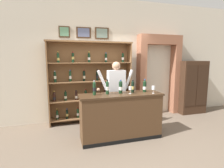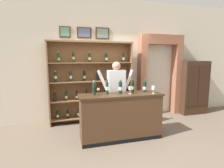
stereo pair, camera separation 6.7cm
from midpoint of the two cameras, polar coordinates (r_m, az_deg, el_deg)
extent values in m
cube|color=#6B5B4C|center=(4.12, 3.06, -17.31)|extent=(14.00, 14.00, 0.02)
cube|color=beige|center=(5.20, -2.30, 7.85)|extent=(12.00, 0.16, 3.46)
cube|color=#422B19|center=(5.02, -14.72, 16.13)|extent=(0.29, 0.02, 0.29)
cube|color=#558765|center=(5.01, -14.72, 16.15)|extent=(0.23, 0.01, 0.23)
cube|color=#422B19|center=(5.06, -8.66, 16.24)|extent=(0.40, 0.02, 0.29)
cube|color=slate|center=(5.04, -8.64, 16.27)|extent=(0.32, 0.01, 0.23)
cube|color=#422B19|center=(5.15, -2.74, 16.19)|extent=(0.39, 0.02, 0.32)
cube|color=slate|center=(5.13, -2.70, 16.21)|extent=(0.32, 0.01, 0.25)
cube|color=brown|center=(4.79, -19.55, -0.06)|extent=(0.03, 0.30, 2.22)
cube|color=brown|center=(5.14, 6.15, 0.91)|extent=(0.03, 0.30, 2.22)
cube|color=brown|center=(4.98, -6.51, 0.67)|extent=(2.27, 0.02, 2.22)
cube|color=brown|center=(5.07, -6.06, -10.51)|extent=(2.21, 0.29, 0.03)
cylinder|color=black|center=(4.99, -16.88, -9.70)|extent=(0.06, 0.06, 0.21)
sphere|color=black|center=(4.96, -16.94, -8.48)|extent=(0.06, 0.06, 0.06)
cylinder|color=black|center=(4.95, -16.96, -8.06)|extent=(0.02, 0.02, 0.08)
cylinder|color=#B79338|center=(4.94, -16.97, -7.71)|extent=(0.03, 0.03, 0.03)
cylinder|color=silver|center=(5.00, -16.87, -9.94)|extent=(0.07, 0.07, 0.07)
cylinder|color=black|center=(4.96, -13.89, -9.72)|extent=(0.06, 0.06, 0.21)
sphere|color=black|center=(4.93, -13.93, -8.52)|extent=(0.06, 0.06, 0.06)
cylinder|color=black|center=(4.92, -13.95, -8.16)|extent=(0.03, 0.03, 0.08)
cylinder|color=navy|center=(4.91, -13.96, -7.84)|extent=(0.03, 0.03, 0.03)
cylinder|color=tan|center=(4.96, -13.89, -9.66)|extent=(0.07, 0.07, 0.07)
cylinder|color=#19381E|center=(4.97, -10.54, -9.49)|extent=(0.06, 0.06, 0.22)
sphere|color=#19381E|center=(4.94, -10.58, -8.22)|extent=(0.06, 0.06, 0.06)
cylinder|color=#19381E|center=(4.93, -10.59, -7.86)|extent=(0.02, 0.02, 0.07)
cylinder|color=maroon|center=(4.92, -10.60, -7.56)|extent=(0.03, 0.03, 0.03)
cylinder|color=silver|center=(4.98, -10.54, -9.61)|extent=(0.07, 0.07, 0.07)
cylinder|color=black|center=(4.98, -7.92, -9.46)|extent=(0.06, 0.06, 0.21)
sphere|color=black|center=(4.94, -7.95, -8.24)|extent=(0.06, 0.06, 0.06)
cylinder|color=black|center=(4.93, -7.95, -7.94)|extent=(0.02, 0.02, 0.06)
cylinder|color=maroon|center=(4.93, -7.96, -7.69)|extent=(0.03, 0.03, 0.03)
cylinder|color=black|center=(4.98, -7.92, -9.52)|extent=(0.07, 0.07, 0.07)
cylinder|color=black|center=(5.03, -4.68, -9.21)|extent=(0.06, 0.06, 0.21)
sphere|color=black|center=(5.00, -4.69, -7.98)|extent=(0.06, 0.06, 0.06)
cylinder|color=black|center=(4.99, -4.69, -7.73)|extent=(0.03, 0.03, 0.06)
cylinder|color=#B79338|center=(4.99, -4.70, -7.52)|extent=(0.03, 0.03, 0.03)
cylinder|color=beige|center=(5.03, -4.68, -9.25)|extent=(0.07, 0.07, 0.07)
cylinder|color=black|center=(5.11, -1.69, -8.92)|extent=(0.06, 0.06, 0.21)
sphere|color=black|center=(5.08, -1.70, -7.73)|extent=(0.06, 0.06, 0.06)
cylinder|color=black|center=(5.07, -1.70, -7.49)|extent=(0.03, 0.03, 0.06)
cylinder|color=#B79338|center=(5.07, -1.70, -7.30)|extent=(0.03, 0.03, 0.03)
cylinder|color=tan|center=(5.11, -1.69, -9.02)|extent=(0.07, 0.07, 0.07)
cylinder|color=black|center=(5.21, 1.55, -8.56)|extent=(0.06, 0.06, 0.21)
sphere|color=black|center=(5.18, 1.56, -7.40)|extent=(0.06, 0.06, 0.06)
cylinder|color=black|center=(5.18, 1.56, -7.08)|extent=(0.03, 0.03, 0.07)
cylinder|color=#B79338|center=(5.17, 1.56, -6.81)|extent=(0.03, 0.03, 0.03)
cylinder|color=silver|center=(5.22, 1.55, -8.72)|extent=(0.07, 0.07, 0.07)
cylinder|color=black|center=(5.28, 4.33, -8.34)|extent=(0.06, 0.06, 0.21)
sphere|color=black|center=(5.25, 4.34, -7.17)|extent=(0.06, 0.06, 0.06)
cylinder|color=black|center=(5.24, 4.34, -6.85)|extent=(0.03, 0.03, 0.07)
cylinder|color=maroon|center=(5.24, 4.35, -6.58)|extent=(0.03, 0.03, 0.03)
cylinder|color=black|center=(5.29, 4.32, -8.53)|extent=(0.07, 0.07, 0.07)
cube|color=brown|center=(4.93, -6.16, -4.94)|extent=(2.21, 0.29, 0.02)
cylinder|color=black|center=(4.82, -17.74, -4.22)|extent=(0.07, 0.07, 0.20)
sphere|color=black|center=(4.80, -17.80, -2.98)|extent=(0.07, 0.07, 0.07)
cylinder|color=black|center=(4.79, -17.82, -2.57)|extent=(0.03, 0.03, 0.08)
cylinder|color=#B79338|center=(4.79, -17.83, -2.22)|extent=(0.03, 0.03, 0.03)
cylinder|color=black|center=(4.82, -17.73, -4.41)|extent=(0.07, 0.07, 0.06)
cylinder|color=black|center=(4.84, -14.35, -3.97)|extent=(0.07, 0.07, 0.21)
sphere|color=black|center=(4.82, -14.40, -2.70)|extent=(0.07, 0.07, 0.07)
cylinder|color=black|center=(4.81, -14.41, -2.34)|extent=(0.02, 0.02, 0.07)
cylinder|color=black|center=(4.81, -14.42, -2.04)|extent=(0.03, 0.03, 0.03)
cylinder|color=beige|center=(4.84, -14.35, -4.15)|extent=(0.07, 0.07, 0.07)
cylinder|color=black|center=(4.85, -11.04, -3.88)|extent=(0.07, 0.07, 0.20)
sphere|color=black|center=(4.83, -11.07, -2.62)|extent=(0.07, 0.07, 0.07)
cylinder|color=black|center=(4.82, -11.08, -2.34)|extent=(0.03, 0.03, 0.06)
cylinder|color=black|center=(4.82, -11.09, -2.11)|extent=(0.03, 0.03, 0.03)
cylinder|color=silver|center=(4.85, -11.03, -4.12)|extent=(0.07, 0.07, 0.07)
cylinder|color=black|center=(4.91, -8.03, -3.65)|extent=(0.07, 0.07, 0.21)
sphere|color=black|center=(4.89, -8.05, -2.41)|extent=(0.07, 0.07, 0.07)
cylinder|color=black|center=(4.88, -8.06, -2.06)|extent=(0.03, 0.03, 0.07)
cylinder|color=maroon|center=(4.88, -8.07, -1.75)|extent=(0.03, 0.03, 0.03)
cylinder|color=beige|center=(4.91, -8.03, -3.55)|extent=(0.07, 0.07, 0.07)
cylinder|color=black|center=(4.92, -4.94, -3.50)|extent=(0.07, 0.07, 0.21)
sphere|color=black|center=(4.90, -4.95, -2.20)|extent=(0.07, 0.07, 0.07)
cylinder|color=black|center=(4.90, -4.96, -1.90)|extent=(0.03, 0.03, 0.07)
cylinder|color=black|center=(4.89, -4.96, -1.64)|extent=(0.03, 0.03, 0.03)
cylinder|color=black|center=(4.93, -4.93, -3.71)|extent=(0.07, 0.07, 0.07)
cylinder|color=black|center=(4.99, -1.85, -3.39)|extent=(0.07, 0.07, 0.20)
sphere|color=black|center=(4.97, -1.86, -2.18)|extent=(0.07, 0.07, 0.07)
cylinder|color=black|center=(4.96, -1.86, -1.92)|extent=(0.03, 0.03, 0.06)
cylinder|color=#99999E|center=(4.96, -1.86, -1.70)|extent=(0.03, 0.03, 0.03)
cylinder|color=beige|center=(4.99, -1.85, -3.40)|extent=(0.07, 0.07, 0.07)
cylinder|color=#19381E|center=(5.06, 1.73, -3.19)|extent=(0.07, 0.07, 0.21)
sphere|color=#19381E|center=(5.04, 1.74, -1.95)|extent=(0.07, 0.07, 0.07)
cylinder|color=#19381E|center=(5.03, 1.74, -1.63)|extent=(0.03, 0.03, 0.07)
cylinder|color=#99999E|center=(5.03, 1.74, -1.35)|extent=(0.04, 0.04, 0.03)
cylinder|color=black|center=(5.06, 1.73, -3.11)|extent=(0.07, 0.07, 0.07)
cylinder|color=black|center=(5.17, 4.49, -2.98)|extent=(0.07, 0.07, 0.20)
sphere|color=black|center=(5.15, 4.51, -1.80)|extent=(0.07, 0.07, 0.07)
cylinder|color=black|center=(5.15, 4.51, -1.47)|extent=(0.03, 0.03, 0.07)
cylinder|color=maroon|center=(5.14, 4.51, -1.17)|extent=(0.04, 0.04, 0.03)
cylinder|color=beige|center=(5.18, 4.49, -3.30)|extent=(0.07, 0.07, 0.07)
cube|color=brown|center=(4.84, -6.25, 0.90)|extent=(2.21, 0.29, 0.02)
cylinder|color=black|center=(4.73, -17.53, 1.98)|extent=(0.07, 0.07, 0.24)
sphere|color=black|center=(4.72, -17.60, 3.48)|extent=(0.07, 0.07, 0.07)
cylinder|color=black|center=(4.72, -17.61, 3.77)|extent=(0.03, 0.03, 0.06)
cylinder|color=#99999E|center=(4.72, -17.62, 4.01)|extent=(0.03, 0.03, 0.03)
cylinder|color=beige|center=(4.73, -17.54, 2.11)|extent=(0.07, 0.07, 0.08)
cylinder|color=#19381E|center=(4.79, -12.91, 2.28)|extent=(0.07, 0.07, 0.24)
sphere|color=#19381E|center=(4.78, -12.96, 3.80)|extent=(0.07, 0.07, 0.07)
cylinder|color=#19381E|center=(4.78, -12.97, 4.11)|extent=(0.03, 0.03, 0.06)
cylinder|color=navy|center=(4.77, -12.98, 4.38)|extent=(0.04, 0.04, 0.03)
cylinder|color=silver|center=(4.79, -12.91, 2.18)|extent=(0.07, 0.07, 0.08)
cylinder|color=black|center=(4.83, -8.54, 2.42)|extent=(0.07, 0.07, 0.24)
sphere|color=black|center=(4.82, -8.57, 3.88)|extent=(0.07, 0.07, 0.07)
cylinder|color=black|center=(4.82, -8.58, 4.25)|extent=(0.02, 0.02, 0.07)
cylinder|color=maroon|center=(4.82, -8.58, 4.56)|extent=(0.03, 0.03, 0.03)
cylinder|color=beige|center=(4.83, -8.53, 2.25)|extent=(0.07, 0.07, 0.08)
cylinder|color=black|center=(4.89, -4.26, 2.58)|extent=(0.07, 0.07, 0.24)
sphere|color=black|center=(4.88, -4.28, 4.06)|extent=(0.07, 0.07, 0.07)
cylinder|color=black|center=(4.88, -4.28, 4.35)|extent=(0.03, 0.03, 0.06)
cylinder|color=black|center=(4.88, -4.28, 4.60)|extent=(0.03, 0.03, 0.03)
cylinder|color=black|center=(4.89, -4.26, 2.40)|extent=(0.07, 0.07, 0.08)
cylinder|color=black|center=(4.91, 0.40, 2.56)|extent=(0.07, 0.07, 0.23)
sphere|color=black|center=(4.90, 0.40, 3.96)|extent=(0.07, 0.07, 0.07)
cylinder|color=black|center=(4.90, 0.40, 4.35)|extent=(0.03, 0.03, 0.08)
cylinder|color=black|center=(4.90, 0.40, 4.68)|extent=(0.03, 0.03, 0.03)
cylinder|color=silver|center=(4.92, 0.40, 2.36)|extent=(0.07, 0.07, 0.07)
cylinder|color=#19381E|center=(5.07, 4.34, 2.70)|extent=(0.07, 0.07, 0.23)
sphere|color=#19381E|center=(5.06, 4.35, 4.04)|extent=(0.07, 0.07, 0.07)
cylinder|color=#19381E|center=(5.06, 4.36, 4.38)|extent=(0.03, 0.03, 0.07)
cylinder|color=#B79338|center=(5.06, 4.36, 4.67)|extent=(0.03, 0.03, 0.03)
cylinder|color=tan|center=(5.08, 4.33, 2.34)|extent=(0.07, 0.07, 0.07)
cube|color=brown|center=(4.80, -6.34, 6.89)|extent=(2.21, 0.29, 0.02)
cylinder|color=#19381E|center=(4.70, -16.61, 7.96)|extent=(0.07, 0.07, 0.20)
sphere|color=#19381E|center=(4.70, -16.67, 9.25)|extent=(0.07, 0.07, 0.07)
cylinder|color=#19381E|center=(4.70, -16.68, 9.69)|extent=(0.03, 0.03, 0.08)
cylinder|color=#B79338|center=(4.70, -16.70, 10.07)|extent=(0.03, 0.03, 0.03)
cylinder|color=tan|center=(4.70, -16.60, 7.79)|extent=(0.07, 0.07, 0.06)
cylinder|color=black|center=(4.71, -12.08, 8.18)|extent=(0.07, 0.07, 0.21)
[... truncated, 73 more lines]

